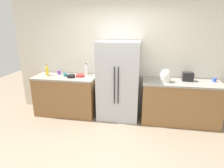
{
  "coord_description": "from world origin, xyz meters",
  "views": [
    {
      "loc": [
        0.52,
        -2.69,
        2.1
      ],
      "look_at": [
        -0.01,
        0.4,
        1.1
      ],
      "focal_mm": 30.7,
      "sensor_mm": 36.0,
      "label": 1
    }
  ],
  "objects_px": {
    "rice_cooker": "(165,76)",
    "bottle_b": "(47,71)",
    "cup_a": "(59,72)",
    "cup_b": "(65,75)",
    "bowl_b": "(80,76)",
    "toaster": "(188,77)",
    "cup_c": "(214,80)",
    "bottle_a": "(86,70)",
    "bowl_a": "(71,76)",
    "refrigerator": "(118,81)"
  },
  "relations": [
    {
      "from": "toaster",
      "to": "bowl_a",
      "type": "relative_size",
      "value": 1.2
    },
    {
      "from": "rice_cooker",
      "to": "cup_a",
      "type": "relative_size",
      "value": 3.18
    },
    {
      "from": "refrigerator",
      "to": "cup_c",
      "type": "height_order",
      "value": "refrigerator"
    },
    {
      "from": "bowl_b",
      "to": "rice_cooker",
      "type": "bearing_deg",
      "value": -2.45
    },
    {
      "from": "toaster",
      "to": "cup_b",
      "type": "height_order",
      "value": "toaster"
    },
    {
      "from": "cup_a",
      "to": "bottle_b",
      "type": "bearing_deg",
      "value": -143.27
    },
    {
      "from": "cup_b",
      "to": "cup_c",
      "type": "height_order",
      "value": "cup_c"
    },
    {
      "from": "bottle_a",
      "to": "refrigerator",
      "type": "bearing_deg",
      "value": -13.74
    },
    {
      "from": "toaster",
      "to": "rice_cooker",
      "type": "relative_size",
      "value": 0.82
    },
    {
      "from": "refrigerator",
      "to": "bowl_a",
      "type": "height_order",
      "value": "refrigerator"
    },
    {
      "from": "refrigerator",
      "to": "bottle_a",
      "type": "distance_m",
      "value": 0.83
    },
    {
      "from": "bowl_a",
      "to": "bowl_b",
      "type": "bearing_deg",
      "value": 26.62
    },
    {
      "from": "toaster",
      "to": "bowl_a",
      "type": "bearing_deg",
      "value": -176.64
    },
    {
      "from": "bowl_a",
      "to": "cup_a",
      "type": "bearing_deg",
      "value": 149.77
    },
    {
      "from": "toaster",
      "to": "cup_b",
      "type": "bearing_deg",
      "value": -178.41
    },
    {
      "from": "toaster",
      "to": "cup_a",
      "type": "distance_m",
      "value": 2.93
    },
    {
      "from": "bottle_b",
      "to": "cup_a",
      "type": "relative_size",
      "value": 3.32
    },
    {
      "from": "bowl_a",
      "to": "bottle_a",
      "type": "bearing_deg",
      "value": 42.67
    },
    {
      "from": "rice_cooker",
      "to": "cup_b",
      "type": "xyz_separation_m",
      "value": [
        -2.24,
        0.06,
        -0.09
      ]
    },
    {
      "from": "cup_a",
      "to": "bowl_b",
      "type": "distance_m",
      "value": 0.6
    },
    {
      "from": "bottle_a",
      "to": "cup_c",
      "type": "relative_size",
      "value": 3.46
    },
    {
      "from": "bowl_b",
      "to": "bowl_a",
      "type": "bearing_deg",
      "value": -153.38
    },
    {
      "from": "rice_cooker",
      "to": "bottle_b",
      "type": "distance_m",
      "value": 2.67
    },
    {
      "from": "cup_b",
      "to": "bottle_a",
      "type": "bearing_deg",
      "value": 22.49
    },
    {
      "from": "bottle_a",
      "to": "cup_a",
      "type": "distance_m",
      "value": 0.68
    },
    {
      "from": "toaster",
      "to": "cup_a",
      "type": "bearing_deg",
      "value": 178.46
    },
    {
      "from": "refrigerator",
      "to": "bottle_a",
      "type": "bearing_deg",
      "value": 166.26
    },
    {
      "from": "bottle_a",
      "to": "bowl_b",
      "type": "height_order",
      "value": "bottle_a"
    },
    {
      "from": "toaster",
      "to": "bowl_a",
      "type": "distance_m",
      "value": 2.54
    },
    {
      "from": "bottle_b",
      "to": "cup_b",
      "type": "distance_m",
      "value": 0.44
    },
    {
      "from": "bowl_b",
      "to": "bottle_a",
      "type": "bearing_deg",
      "value": 60.37
    },
    {
      "from": "cup_a",
      "to": "cup_c",
      "type": "height_order",
      "value": "cup_a"
    },
    {
      "from": "toaster",
      "to": "rice_cooker",
      "type": "distance_m",
      "value": 0.49
    },
    {
      "from": "cup_a",
      "to": "cup_b",
      "type": "xyz_separation_m",
      "value": [
        0.22,
        -0.15,
        -0.01
      ]
    },
    {
      "from": "rice_cooker",
      "to": "cup_c",
      "type": "xyz_separation_m",
      "value": [
        1.02,
        0.17,
        -0.08
      ]
    },
    {
      "from": "cup_a",
      "to": "bowl_a",
      "type": "relative_size",
      "value": 0.46
    },
    {
      "from": "bottle_a",
      "to": "rice_cooker",
      "type": "bearing_deg",
      "value": -7.89
    },
    {
      "from": "bottle_b",
      "to": "bottle_a",
      "type": "bearing_deg",
      "value": 12.3
    },
    {
      "from": "cup_b",
      "to": "bowl_b",
      "type": "relative_size",
      "value": 0.44
    },
    {
      "from": "toaster",
      "to": "bowl_b",
      "type": "height_order",
      "value": "toaster"
    },
    {
      "from": "rice_cooker",
      "to": "cup_c",
      "type": "bearing_deg",
      "value": 9.55
    },
    {
      "from": "cup_b",
      "to": "bowl_b",
      "type": "bearing_deg",
      "value": 3.34
    },
    {
      "from": "toaster",
      "to": "rice_cooker",
      "type": "height_order",
      "value": "rice_cooker"
    },
    {
      "from": "cup_a",
      "to": "cup_c",
      "type": "distance_m",
      "value": 3.48
    },
    {
      "from": "cup_a",
      "to": "cup_b",
      "type": "distance_m",
      "value": 0.27
    },
    {
      "from": "bottle_a",
      "to": "cup_c",
      "type": "bearing_deg",
      "value": -1.55
    },
    {
      "from": "cup_a",
      "to": "cup_c",
      "type": "relative_size",
      "value": 1.03
    },
    {
      "from": "bottle_b",
      "to": "bowl_b",
      "type": "relative_size",
      "value": 1.5
    },
    {
      "from": "cup_a",
      "to": "cup_c",
      "type": "xyz_separation_m",
      "value": [
        3.48,
        -0.04,
        -0.0
      ]
    },
    {
      "from": "cup_a",
      "to": "cup_b",
      "type": "bearing_deg",
      "value": -34.89
    }
  ]
}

